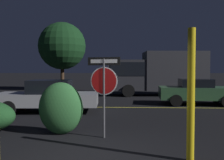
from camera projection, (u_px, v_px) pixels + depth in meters
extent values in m
cube|color=gold|center=(109.00, 107.00, 12.20)|extent=(42.59, 0.12, 0.01)
cylinder|color=#4C4C51|center=(104.00, 98.00, 6.72)|extent=(0.06, 0.06, 2.14)
cylinder|color=white|center=(104.00, 81.00, 6.70)|extent=(0.74, 0.18, 0.76)
cylinder|color=#B71414|center=(104.00, 81.00, 6.70)|extent=(0.69, 0.17, 0.70)
cube|color=black|center=(104.00, 61.00, 6.68)|extent=(0.89, 0.23, 0.22)
cube|color=white|center=(104.00, 61.00, 6.68)|extent=(0.73, 0.20, 0.10)
cylinder|color=yellow|center=(191.00, 95.00, 4.98)|extent=(0.15, 0.15, 2.67)
ellipsoid|color=#2D6633|center=(61.00, 108.00, 7.11)|extent=(1.27, 0.73, 1.49)
cube|color=#9E9EA3|center=(47.00, 99.00, 10.82)|extent=(4.46, 2.01, 0.53)
cube|color=black|center=(50.00, 87.00, 10.80)|extent=(1.83, 1.60, 0.57)
cylinder|color=black|center=(9.00, 108.00, 9.97)|extent=(0.61, 0.24, 0.60)
cylinder|color=black|center=(23.00, 103.00, 11.63)|extent=(0.61, 0.24, 0.60)
cylinder|color=black|center=(76.00, 108.00, 10.02)|extent=(0.61, 0.24, 0.60)
cylinder|color=black|center=(81.00, 103.00, 11.68)|extent=(0.61, 0.24, 0.60)
sphere|color=#F4EFCC|center=(1.00, 97.00, 11.31)|extent=(0.14, 0.14, 0.14)
cube|color=#335B38|center=(197.00, 93.00, 13.20)|extent=(4.07, 2.07, 0.63)
cube|color=black|center=(195.00, 83.00, 13.19)|extent=(1.68, 1.66, 0.43)
cylinder|color=black|center=(216.00, 97.00, 13.95)|extent=(0.61, 0.24, 0.60)
cylinder|color=black|center=(172.00, 97.00, 14.22)|extent=(0.61, 0.24, 0.60)
cylinder|color=black|center=(176.00, 100.00, 12.48)|extent=(0.61, 0.24, 0.60)
cube|color=#2D2D33|center=(126.00, 75.00, 17.91)|extent=(2.76, 2.36, 2.13)
cube|color=black|center=(126.00, 69.00, 17.89)|extent=(2.50, 2.39, 0.94)
cube|color=#2D2D33|center=(174.00, 71.00, 17.95)|extent=(4.42, 2.60, 2.72)
cylinder|color=black|center=(128.00, 91.00, 16.83)|extent=(0.86, 0.33, 0.84)
cylinder|color=black|center=(126.00, 88.00, 19.07)|extent=(0.86, 0.33, 0.84)
cylinder|color=black|center=(189.00, 91.00, 16.90)|extent=(0.86, 0.33, 0.84)
cylinder|color=black|center=(180.00, 88.00, 19.14)|extent=(0.86, 0.33, 0.84)
cylinder|color=#422D1E|center=(62.00, 77.00, 22.36)|extent=(0.32, 0.32, 2.44)
sphere|color=#143819|center=(62.00, 46.00, 22.24)|extent=(4.21, 4.21, 4.21)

